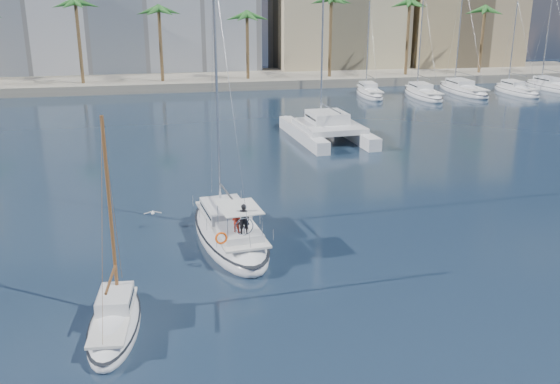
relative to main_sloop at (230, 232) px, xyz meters
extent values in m
plane|color=black|center=(3.11, -2.66, -0.50)|extent=(160.00, 160.00, 0.00)
cube|color=gray|center=(3.11, 58.34, 0.10)|extent=(120.00, 14.00, 1.20)
cube|color=#BEB188|center=(25.11, 67.34, 9.50)|extent=(20.00, 14.00, 20.00)
cube|color=tan|center=(45.11, 65.34, 8.50)|extent=(18.00, 12.00, 18.00)
cylinder|color=brown|center=(3.11, 54.34, 4.75)|extent=(0.44, 0.44, 10.50)
sphere|color=#286424|center=(3.11, 54.34, 10.00)|extent=(3.60, 3.60, 3.60)
cylinder|color=brown|center=(37.11, 54.34, 4.75)|extent=(0.44, 0.44, 10.50)
sphere|color=#286424|center=(37.11, 54.34, 10.00)|extent=(3.60, 3.60, 3.60)
ellipsoid|color=silver|center=(0.00, 0.01, -0.18)|extent=(4.60, 10.79, 2.17)
ellipsoid|color=black|center=(0.00, 0.01, 0.13)|extent=(4.64, 10.89, 0.18)
cube|color=silver|center=(0.02, -0.19, 0.64)|extent=(3.32, 8.07, 0.12)
cube|color=silver|center=(-0.12, 1.01, 1.00)|extent=(2.65, 3.67, 0.60)
cube|color=black|center=(-0.12, 1.01, 1.02)|extent=(2.62, 3.27, 0.14)
cylinder|color=#B7BABF|center=(-0.27, 2.20, 7.56)|extent=(0.15, 0.15, 13.71)
cylinder|color=#B7BABF|center=(-0.01, 0.11, 2.20)|extent=(0.63, 4.20, 0.11)
cube|color=silver|center=(0.27, -2.18, 0.88)|extent=(2.29, 2.84, 0.36)
cube|color=silver|center=(0.29, -2.28, 2.25)|extent=(2.29, 2.84, 0.04)
torus|color=silver|center=(0.40, -3.18, 1.55)|extent=(0.96, 0.17, 0.96)
torus|color=#F6520C|center=(-0.82, -3.74, 1.25)|extent=(0.65, 0.27, 0.64)
imported|color=black|center=(0.42, -2.93, 1.86)|extent=(0.68, 0.55, 1.61)
imported|color=#9E2518|center=(0.10, -2.57, 1.64)|extent=(0.71, 0.70, 1.16)
ellipsoid|color=silver|center=(-5.74, -8.63, -0.28)|extent=(2.51, 6.52, 1.50)
ellipsoid|color=black|center=(-5.74, -8.63, -0.07)|extent=(2.53, 6.58, 0.18)
cube|color=silver|center=(-5.75, -8.75, 0.29)|extent=(1.81, 4.88, 0.12)
cube|color=silver|center=(-5.69, -8.02, 0.65)|extent=(1.51, 2.19, 0.60)
cube|color=black|center=(-5.69, -8.02, 0.67)|extent=(1.51, 1.94, 0.14)
cylinder|color=brown|center=(-5.63, -7.28, 4.29)|extent=(0.15, 0.15, 7.88)
cylinder|color=brown|center=(-5.73, -8.57, 1.85)|extent=(0.32, 2.58, 0.11)
cube|color=silver|center=(9.30, 22.48, 0.05)|extent=(2.15, 11.77, 1.10)
cube|color=silver|center=(13.94, 22.86, 0.05)|extent=(2.15, 11.77, 1.10)
cube|color=silver|center=(11.67, 22.09, 0.80)|extent=(5.76, 6.85, 0.50)
cube|color=silver|center=(11.62, 22.67, 1.50)|extent=(3.49, 3.76, 1.00)
cube|color=black|center=(11.62, 22.67, 1.55)|extent=(3.48, 3.30, 0.18)
cylinder|color=#B7BABF|center=(11.48, 24.42, 8.81)|extent=(0.18, 0.18, 15.61)
ellipsoid|color=silver|center=(-4.18, 2.54, 0.53)|extent=(0.21, 0.40, 0.19)
sphere|color=silver|center=(-4.18, 2.73, 0.55)|extent=(0.10, 0.10, 0.10)
cube|color=gray|center=(-4.46, 2.54, 0.56)|extent=(0.46, 0.16, 0.11)
cube|color=gray|center=(-3.89, 2.54, 0.56)|extent=(0.46, 0.16, 0.11)
camera|label=1|loc=(-3.34, -32.05, 13.04)|focal=40.00mm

